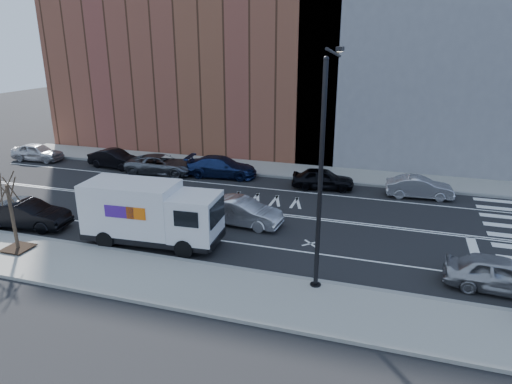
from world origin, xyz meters
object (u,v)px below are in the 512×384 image
Objects in this scene: far_parked_b at (115,159)px; near_parked_front at (500,274)px; fedex_van at (151,213)px; driving_sedan at (241,212)px; far_parked_a at (37,152)px.

far_parked_b is 27.56m from near_parked_front.
fedex_van is 15.49m from near_parked_front.
driving_sedan reaches higher than far_parked_b.
fedex_van is at bearing -126.70° from far_parked_a.
fedex_van is at bearing 141.61° from driving_sedan.
far_parked_a and near_parked_front have the same top height.
far_parked_b is at bearing 69.90° from near_parked_front.
near_parked_front is at bearing -106.43° from far_parked_b.
fedex_van is at bearing -132.01° from far_parked_b.
driving_sedan is 1.05× the size of near_parked_front.
driving_sedan reaches higher than near_parked_front.
fedex_van reaches higher than driving_sedan.
near_parked_front is (15.46, 0.27, -0.89)m from fedex_van.
far_parked_b is at bearing 127.05° from fedex_van.
far_parked_b is 0.96× the size of driving_sedan.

